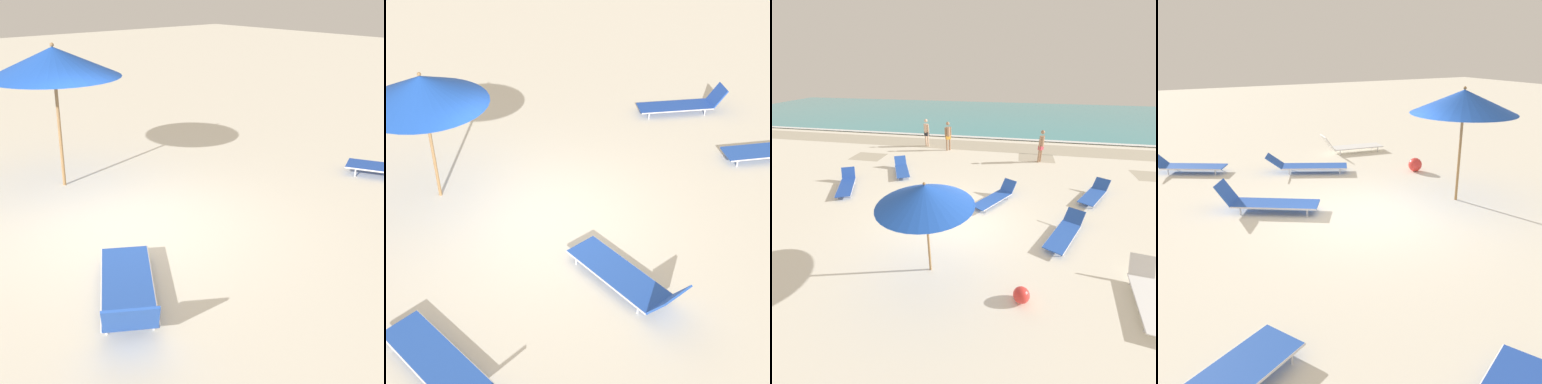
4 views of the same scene
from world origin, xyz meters
TOP-DOWN VIEW (x-y plane):
  - ground_plane at (0.00, 0.01)m, footprint 60.00×60.00m
  - beach_umbrella at (-0.12, -2.27)m, footprint 2.33×2.33m
  - sun_lounger_under_umbrella at (3.61, -0.09)m, footprint 1.54×2.28m
  - sun_lounger_beside_umbrella at (1.26, 1.84)m, footprint 1.66×2.15m
  - sun_lounger_near_water_left at (5.12, -2.29)m, footprint 0.86×2.11m
  - sun_lounger_near_water_right at (5.17, 2.90)m, footprint 1.59×2.13m
  - beach_ball at (2.25, -2.84)m, footprint 0.38×0.38m

SIDE VIEW (x-z plane):
  - ground_plane at x=0.00m, z-range -0.16..0.00m
  - beach_ball at x=2.25m, z-range 0.00..0.38m
  - sun_lounger_under_umbrella at x=3.61m, z-range -0.05..0.46m
  - sun_lounger_near_water_right at x=5.17m, z-range -0.06..0.49m
  - sun_lounger_beside_umbrella at x=1.26m, z-range -0.10..0.54m
  - sun_lounger_near_water_left at x=5.12m, z-range -0.09..0.54m
  - beach_umbrella at x=-0.12m, z-range 0.96..3.53m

